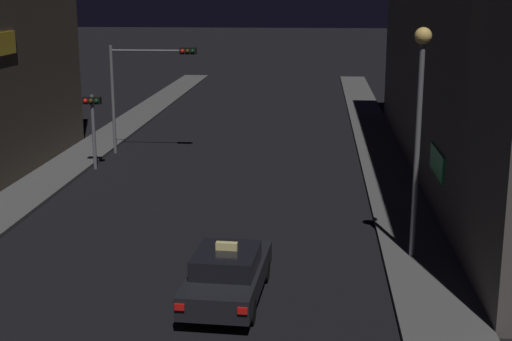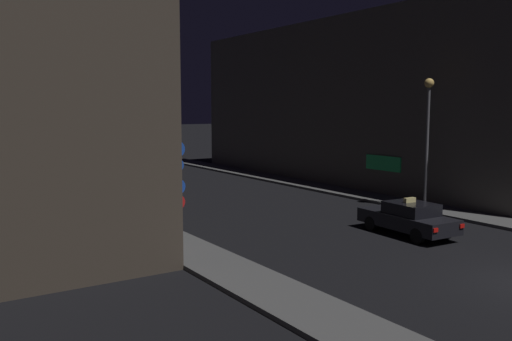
{
  "view_description": "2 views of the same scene",
  "coord_description": "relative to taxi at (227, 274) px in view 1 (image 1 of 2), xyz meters",
  "views": [
    {
      "loc": [
        4.11,
        -11.17,
        7.95
      ],
      "look_at": [
        1.99,
        14.07,
        1.73
      ],
      "focal_mm": 51.76,
      "sensor_mm": 36.0,
      "label": 1
    },
    {
      "loc": [
        -16.07,
        -8.75,
        5.44
      ],
      "look_at": [
        1.65,
        18.35,
        1.66
      ],
      "focal_mm": 38.1,
      "sensor_mm": 36.0,
      "label": 2
    }
  ],
  "objects": [
    {
      "name": "sidewalk_right",
      "position": [
        5.43,
        21.05,
        -0.66
      ],
      "size": [
        2.21,
        59.64,
        0.15
      ],
      "primitive_type": "cube",
      "color": "#4C4C4C",
      "rests_on": "ground_plane"
    },
    {
      "name": "street_lamp_near_block",
      "position": [
        5.19,
        3.39,
        4.02
      ],
      "size": [
        0.49,
        0.49,
        6.79
      ],
      "color": "slate",
      "rests_on": "sidewalk_right"
    },
    {
      "name": "sidewalk_left",
      "position": [
        -9.14,
        21.05,
        -0.66
      ],
      "size": [
        2.21,
        59.64,
        0.15
      ],
      "primitive_type": "cube",
      "color": "#4C4C4C",
      "rests_on": "ground_plane"
    },
    {
      "name": "traffic_light_left_kerb",
      "position": [
        -7.79,
        14.03,
        1.72
      ],
      "size": [
        0.8,
        0.42,
        3.4
      ],
      "color": "slate",
      "rests_on": "ground_plane"
    },
    {
      "name": "traffic_light_overhead",
      "position": [
        -6.18,
        17.41,
        3.14
      ],
      "size": [
        4.28,
        0.42,
        5.35
      ],
      "color": "slate",
      "rests_on": "ground_plane"
    },
    {
      "name": "taxi",
      "position": [
        0.0,
        0.0,
        0.0
      ],
      "size": [
        2.05,
        4.54,
        1.62
      ],
      "color": "black",
      "rests_on": "ground_plane"
    }
  ]
}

